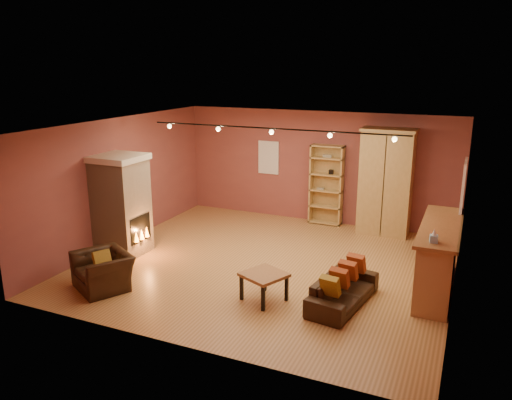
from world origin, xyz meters
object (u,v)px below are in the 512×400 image
at_px(loveseat, 343,285).
at_px(armchair, 103,265).
at_px(fireplace, 122,205).
at_px(armoire, 386,182).
at_px(bar_counter, 438,257).
at_px(coffee_table, 264,277).
at_px(bookcase, 327,184).

distance_m(loveseat, armchair, 4.25).
distance_m(fireplace, armoire, 5.98).
bearing_deg(bar_counter, armoire, 117.23).
distance_m(fireplace, bar_counter, 6.30).
distance_m(armoire, armchair, 6.56).
bearing_deg(loveseat, bar_counter, -39.69).
bearing_deg(bar_counter, coffee_table, -148.48).
xyz_separation_m(bookcase, loveseat, (1.51, -4.19, -0.67)).
distance_m(fireplace, coffee_table, 3.75).
bearing_deg(loveseat, armoire, 9.47).
bearing_deg(armchair, loveseat, 43.99).
height_order(armoire, loveseat, armoire).
bearing_deg(armchair, bar_counter, 51.82).
relative_size(loveseat, coffee_table, 2.01).
distance_m(loveseat, coffee_table, 1.33).
relative_size(armchair, coffee_table, 1.38).
distance_m(bar_counter, armchair, 5.96).
bearing_deg(coffee_table, armoire, 74.36).
bearing_deg(bar_counter, loveseat, -138.57).
xyz_separation_m(bookcase, armoire, (1.47, -0.21, 0.24)).
bearing_deg(armoire, armchair, -128.58).
height_order(fireplace, loveseat, fireplace).
height_order(fireplace, coffee_table, fireplace).
height_order(bookcase, bar_counter, bookcase).
relative_size(fireplace, bar_counter, 0.84).
height_order(armoire, coffee_table, armoire).
distance_m(fireplace, loveseat, 4.94).
relative_size(armoire, armchair, 2.11).
distance_m(bookcase, armoire, 1.50).
relative_size(fireplace, coffee_table, 2.46).
relative_size(fireplace, loveseat, 1.22).
distance_m(bar_counter, loveseat, 1.86).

